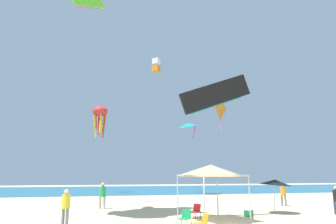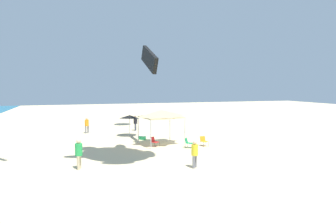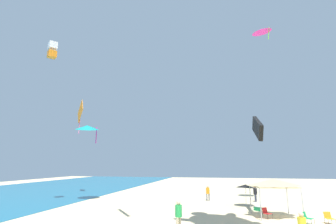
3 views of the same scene
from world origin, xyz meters
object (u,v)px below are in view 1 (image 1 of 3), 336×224
Objects in this scene: kite_parafoil_lime at (88,2)px; kite_diamond_orange at (221,109)px; beach_umbrella at (275,182)px; person_near_umbrella at (283,193)px; person_far_stroller at (66,204)px; folding_chair_facing_ocean at (195,210)px; folding_chair_near_cooler at (185,217)px; kite_box_white at (156,65)px; folding_chair_left_of_tent at (202,221)px; cooler_box at (249,213)px; person_by_tent at (103,193)px; kite_octopus_red at (100,113)px; canopy_tent at (211,171)px; kite_delta_teal at (188,125)px; kite_parafoil_black at (215,95)px.

kite_diamond_orange is at bearing 178.70° from kite_parafoil_lime.
kite_parafoil_lime reaches higher than beach_umbrella.
person_near_umbrella is 0.99× the size of person_far_stroller.
folding_chair_facing_ocean is at bearing 26.46° from kite_diamond_orange.
kite_box_white is at bearing 122.59° from folding_chair_near_cooler.
person_near_umbrella is 25.15m from kite_box_white.
cooler_box is at bearing 125.71° from folding_chair_left_of_tent.
folding_chair_left_of_tent is 11.27m from person_by_tent.
folding_chair_near_cooler is 29.97m from kite_octopus_red.
kite_diamond_orange is 1.76× the size of kite_parafoil_lime.
canopy_tent is 4.59× the size of folding_chair_left_of_tent.
kite_parafoil_lime is at bearing 126.58° from canopy_tent.
kite_parafoil_black is at bearing 142.79° from kite_delta_teal.
folding_chair_facing_ocean is 0.15× the size of kite_diamond_orange.
folding_chair_facing_ocean is 8.20m from person_by_tent.
kite_delta_teal reaches higher than person_far_stroller.
person_near_umbrella is at bearing 82.67° from folding_chair_facing_ocean.
folding_chair_facing_ocean is at bearing 87.56° from kite_parafoil_lime.
person_far_stroller is (-7.90, 0.10, -1.69)m from canopy_tent.
beach_umbrella reaches higher than person_far_stroller.
person_near_umbrella reaches higher than folding_chair_left_of_tent.
kite_diamond_orange is (8.60, 24.46, 11.96)m from cooler_box.
beach_umbrella is 0.42× the size of kite_diamond_orange.
folding_chair_near_cooler is 0.42× the size of kite_box_white.
beach_umbrella is 2.80× the size of folding_chair_near_cooler.
beach_umbrella is at bearing -167.11° from kite_parafoil_black.
person_by_tent is at bearing 52.55° from kite_octopus_red.
beach_umbrella is (5.20, 1.86, -0.72)m from canopy_tent.
person_near_umbrella is at bearing 66.29° from person_far_stroller.
person_far_stroller reaches higher than cooler_box.
beach_umbrella is at bearing 62.97° from folding_chair_facing_ocean.
person_far_stroller is (-1.94, -7.00, -0.08)m from person_by_tent.
person_far_stroller is 10.84m from kite_parafoil_black.
kite_parafoil_lime is (-6.25, 14.09, 18.27)m from folding_chair_left_of_tent.
kite_parafoil_lime is (-19.38, -14.79, 6.59)m from kite_diamond_orange.
folding_chair_near_cooler is 0.18× the size of kite_octopus_red.
kite_delta_teal reaches higher than canopy_tent.
folding_chair_facing_ocean is at bearing 52.20° from person_far_stroller.
cooler_box is 0.42× the size of person_near_umbrella.
cooler_box is at bearing 57.35° from folding_chair_facing_ocean.
person_by_tent reaches higher than folding_chair_near_cooler.
folding_chair_facing_ocean is 1.12× the size of cooler_box.
folding_chair_facing_ocean is 22.03m from kite_parafoil_lime.
cooler_box is 28.37m from kite_box_white.
person_by_tent reaches higher than folding_chair_facing_ocean.
folding_chair_near_cooler is 30.62m from kite_box_white.
person_by_tent is 21.28m from kite_octopus_red.
canopy_tent is 8.08m from person_far_stroller.
kite_delta_teal is 1.22× the size of kite_parafoil_lime.
cooler_box is 28.55m from kite_diamond_orange.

